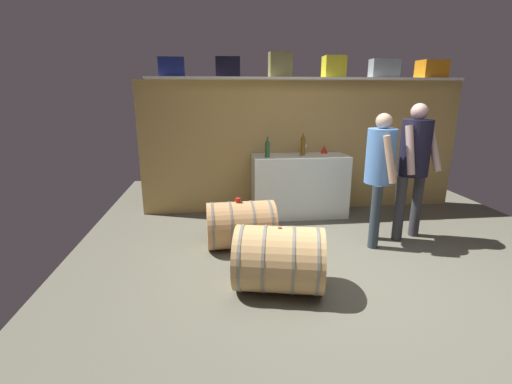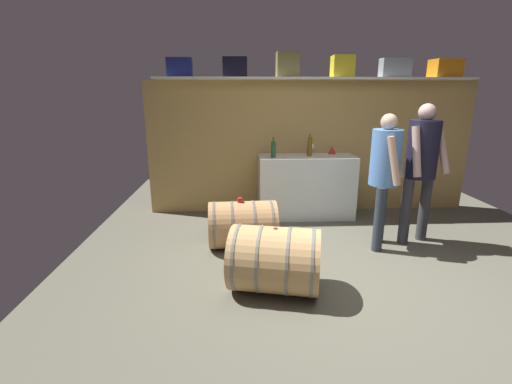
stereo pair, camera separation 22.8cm
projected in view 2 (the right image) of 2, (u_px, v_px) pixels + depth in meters
name	position (u px, v px, depth m)	size (l,w,h in m)	color
ground_plane	(339.00, 260.00, 4.01)	(6.16, 8.07, 0.02)	#59584A
back_wall_panel	(311.00, 148.00, 5.51)	(4.96, 0.10, 1.99)	tan
high_shelf_board	(316.00, 79.00, 5.09)	(4.57, 0.40, 0.03)	silver
toolcase_navy	(180.00, 67.00, 4.96)	(0.35, 0.19, 0.26)	navy
toolcase_black	(235.00, 67.00, 4.99)	(0.34, 0.20, 0.27)	black
toolcase_olive	(288.00, 65.00, 5.02)	(0.32, 0.18, 0.34)	olive
toolcase_yellow	(342.00, 66.00, 5.07)	(0.30, 0.28, 0.30)	yellow
toolcase_grey	(395.00, 68.00, 5.11)	(0.41, 0.20, 0.26)	#88959B
toolcase_orange	(445.00, 68.00, 5.15)	(0.39, 0.28, 0.25)	orange
work_cabinet	(306.00, 186.00, 5.32)	(1.40, 0.54, 0.92)	white
wine_bottle_amber	(310.00, 146.00, 5.14)	(0.07, 0.07, 0.32)	brown
wine_bottle_green	(273.00, 149.00, 5.03)	(0.07, 0.07, 0.29)	#2B5932
wine_glass	(312.00, 147.00, 5.34)	(0.08, 0.08, 0.15)	white
red_funnel	(332.00, 150.00, 5.36)	(0.11, 0.11, 0.11)	red
wine_barrel_near	(243.00, 224.00, 4.28)	(0.82, 0.60, 0.58)	tan
wine_barrel_far	(275.00, 260.00, 3.31)	(0.93, 0.78, 0.63)	tan
tasting_cup	(240.00, 200.00, 4.19)	(0.06, 0.06, 0.05)	red
winemaker_pouring	(385.00, 168.00, 4.11)	(0.47, 0.52, 1.59)	#2B353E
visitor_tasting	(422.00, 160.00, 4.24)	(0.55, 0.45, 1.69)	#343439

